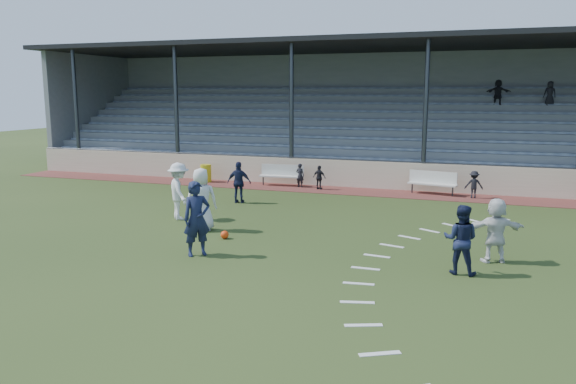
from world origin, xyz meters
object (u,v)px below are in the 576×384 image
object	(u,v)px
bench_left	(282,173)
player_white_lead	(201,199)
trash_bin	(206,173)
football	(225,235)
player_navy_lead	(197,219)
bench_right	(433,181)

from	to	relation	value
bench_left	player_white_lead	bearing A→B (deg)	-90.39
bench_left	trash_bin	bearing A→B (deg)	179.38
bench_left	trash_bin	xyz separation A→B (m)	(-3.76, -0.21, -0.15)
trash_bin	football	distance (m)	10.71
bench_left	player_navy_lead	size ratio (longest dim) A/B	1.03
bench_right	player_navy_lead	world-z (taller)	player_navy_lead
bench_left	trash_bin	size ratio (longest dim) A/B	2.46
bench_left	player_navy_lead	distance (m)	11.35
bench_left	football	size ratio (longest dim) A/B	8.51
bench_left	bench_right	size ratio (longest dim) A/B	0.99
bench_right	player_navy_lead	xyz separation A→B (m)	(-5.01, -11.19, 0.40)
bench_left	bench_right	distance (m)	6.69
football	player_white_lead	distance (m)	1.56
player_white_lead	player_navy_lead	xyz separation A→B (m)	(1.16, -2.46, 0.01)
bench_left	bench_right	world-z (taller)	same
trash_bin	football	bearing A→B (deg)	-59.83
player_white_lead	player_navy_lead	distance (m)	2.72
bench_left	player_white_lead	distance (m)	8.78
bench_left	bench_right	xyz separation A→B (m)	(6.69, -0.03, 0.00)
bench_right	football	bearing A→B (deg)	-107.20
bench_left	trash_bin	world-z (taller)	bench_left
trash_bin	player_navy_lead	distance (m)	12.29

